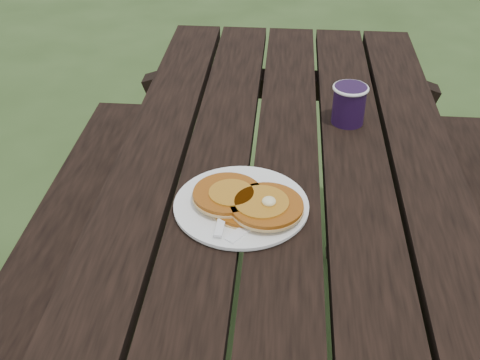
# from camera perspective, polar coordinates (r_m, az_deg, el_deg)

# --- Properties ---
(picnic_table) EXTENTS (1.36, 1.80, 0.75)m
(picnic_table) POSITION_cam_1_polar(r_m,az_deg,el_deg) (1.48, 3.68, -12.96)
(picnic_table) COLOR black
(picnic_table) RESTS_ON ground
(plate) EXTENTS (0.32, 0.32, 0.01)m
(plate) POSITION_cam_1_polar(r_m,az_deg,el_deg) (1.17, 0.12, -2.47)
(plate) COLOR white
(plate) RESTS_ON picnic_table
(pancake_stack) EXTENTS (0.21, 0.17, 0.04)m
(pancake_stack) POSITION_cam_1_polar(r_m,az_deg,el_deg) (1.15, 0.76, -2.08)
(pancake_stack) COLOR #9D5011
(pancake_stack) RESTS_ON plate
(knife) EXTENTS (0.12, 0.16, 0.00)m
(knife) POSITION_cam_1_polar(r_m,az_deg,el_deg) (1.13, 1.86, -3.56)
(knife) COLOR white
(knife) RESTS_ON plate
(fork) EXTENTS (0.04, 0.16, 0.01)m
(fork) POSITION_cam_1_polar(r_m,az_deg,el_deg) (1.12, -1.70, -3.56)
(fork) COLOR white
(fork) RESTS_ON plate
(coffee_cup) EXTENTS (0.09, 0.09, 0.09)m
(coffee_cup) POSITION_cam_1_polar(r_m,az_deg,el_deg) (1.46, 10.32, 7.28)
(coffee_cup) COLOR black
(coffee_cup) RESTS_ON picnic_table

